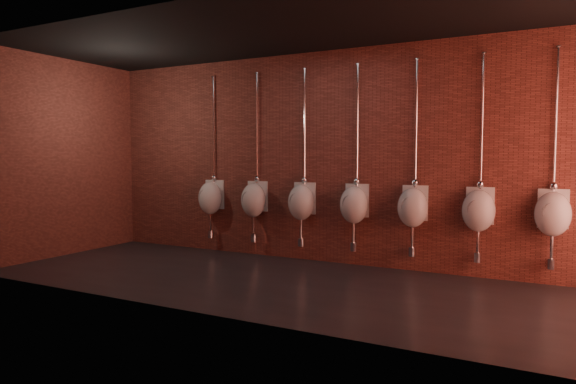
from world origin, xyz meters
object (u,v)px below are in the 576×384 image
urinal_3 (354,204)px  urinal_4 (413,206)px  urinal_0 (211,197)px  urinal_1 (254,199)px  urinal_5 (479,209)px  urinal_2 (301,201)px  urinal_6 (553,213)px

urinal_3 → urinal_4: bearing=0.0°
urinal_0 → urinal_1: size_ratio=1.00×
urinal_0 → urinal_5: 4.29m
urinal_4 → urinal_5: (0.86, 0.00, 0.00)m
urinal_3 → urinal_0: bearing=180.0°
urinal_2 → urinal_3: bearing=0.0°
urinal_0 → urinal_2: 1.72m
urinal_4 → urinal_6: 1.72m
urinal_0 → urinal_6: 5.15m
urinal_1 → urinal_4: same height
urinal_0 → urinal_5: (4.29, 0.00, 0.00)m
urinal_5 → urinal_6: size_ratio=1.00×
urinal_2 → urinal_6: size_ratio=1.00×
urinal_3 → urinal_4: size_ratio=1.00×
urinal_5 → urinal_0: bearing=180.0°
urinal_5 → urinal_4: bearing=180.0°
urinal_1 → urinal_4: 2.57m
urinal_1 → urinal_6: bearing=0.0°
urinal_2 → urinal_4: size_ratio=1.00×
urinal_0 → urinal_5: same height
urinal_1 → urinal_2: bearing=0.0°
urinal_0 → urinal_5: size_ratio=1.00×
urinal_0 → urinal_3: same height
urinal_2 → urinal_5: 2.57m
urinal_6 → urinal_1: bearing=180.0°
urinal_2 → urinal_3: (0.86, 0.00, 0.00)m
urinal_1 → urinal_6: (4.29, 0.00, 0.00)m
urinal_3 → urinal_5: size_ratio=1.00×
urinal_0 → urinal_1: bearing=0.0°
urinal_4 → urinal_0: bearing=180.0°
urinal_1 → urinal_0: bearing=180.0°
urinal_3 → urinal_2: bearing=180.0°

